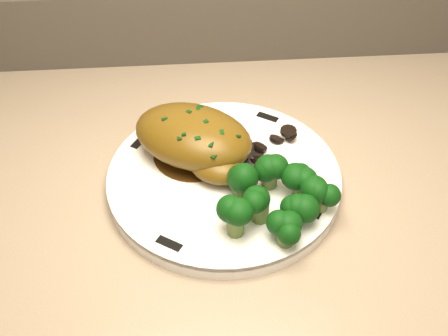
{
  "coord_description": "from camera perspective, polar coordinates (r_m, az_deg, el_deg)",
  "views": [
    {
      "loc": [
        -0.35,
        1.2,
        1.38
      ],
      "look_at": [
        -0.32,
        1.7,
        0.9
      ],
      "focal_mm": 45.0,
      "sensor_mm": 36.0,
      "label": 1
    }
  ],
  "objects": [
    {
      "name": "rim_accent_1",
      "position": [
        0.76,
        -8.53,
        2.7
      ],
      "size": [
        0.03,
        0.03,
        0.0
      ],
      "primitive_type": "cube",
      "rotation": [
        0.0,
        0.0,
        4.14
      ],
      "color": "black",
      "rests_on": "plate"
    },
    {
      "name": "plate",
      "position": [
        0.71,
        -0.0,
        -1.15
      ],
      "size": [
        0.34,
        0.34,
        0.02
      ],
      "primitive_type": "cylinder",
      "rotation": [
        0.0,
        0.0,
        -0.18
      ],
      "color": "white",
      "rests_on": "counter"
    },
    {
      "name": "rim_accent_3",
      "position": [
        0.67,
        9.65,
        -4.18
      ],
      "size": [
        0.03,
        0.03,
        0.0
      ],
      "primitive_type": "cube",
      "rotation": [
        0.0,
        0.0,
        7.28
      ],
      "color": "black",
      "rests_on": "plate"
    },
    {
      "name": "mushroom_pile",
      "position": [
        0.73,
        4.39,
        1.56
      ],
      "size": [
        0.1,
        0.08,
        0.03
      ],
      "color": "black",
      "rests_on": "plate"
    },
    {
      "name": "rim_accent_0",
      "position": [
        0.79,
        4.44,
        5.16
      ],
      "size": [
        0.03,
        0.03,
        0.0
      ],
      "primitive_type": "cube",
      "rotation": [
        0.0,
        0.0,
        2.57
      ],
      "color": "black",
      "rests_on": "plate"
    },
    {
      "name": "chicken_breast",
      "position": [
        0.71,
        -2.88,
        2.91
      ],
      "size": [
        0.19,
        0.17,
        0.06
      ],
      "rotation": [
        0.0,
        0.0,
        -0.51
      ],
      "color": "brown",
      "rests_on": "plate"
    },
    {
      "name": "broccoli_florets",
      "position": [
        0.64,
        5.42,
        -2.91
      ],
      "size": [
        0.13,
        0.12,
        0.05
      ],
      "rotation": [
        0.0,
        0.0,
        0.23
      ],
      "color": "#5B7230",
      "rests_on": "plate"
    },
    {
      "name": "rim_accent_2",
      "position": [
        0.63,
        -5.59,
        -7.67
      ],
      "size": [
        0.03,
        0.03,
        0.0
      ],
      "primitive_type": "cube",
      "rotation": [
        0.0,
        0.0,
        5.71
      ],
      "color": "black",
      "rests_on": "plate"
    },
    {
      "name": "gravy_pool",
      "position": [
        0.73,
        -3.07,
        1.45
      ],
      "size": [
        0.11,
        0.11,
        0.0
      ],
      "primitive_type": "cylinder",
      "color": "#3C230A",
      "rests_on": "plate"
    }
  ]
}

